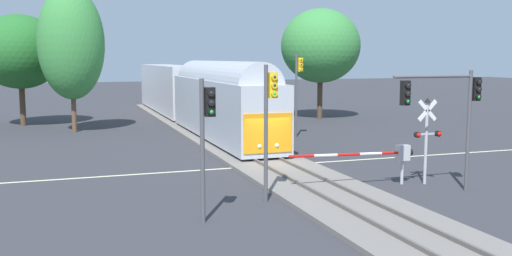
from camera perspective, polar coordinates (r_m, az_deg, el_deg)
name	(u,v)px	position (r m, az deg, el deg)	size (l,w,h in m)	color
ground_plane	(271,166)	(30.09, 1.52, -3.81)	(220.00, 220.00, 0.00)	#333338
road_centre_stripe	(271,166)	(30.09, 1.52, -3.81)	(44.00, 0.20, 0.01)	beige
railway_track	(271,164)	(30.08, 1.52, -3.63)	(4.40, 80.00, 0.32)	slate
commuter_train	(193,92)	(47.72, -6.36, 3.58)	(3.04, 39.77, 5.16)	#B2B7C1
crossing_gate_near	(389,154)	(25.96, 13.28, -2.61)	(6.09, 0.40, 1.80)	#B7B7BC
crossing_signal_mast	(427,132)	(26.47, 16.86, -0.36)	(1.36, 0.44, 3.93)	#B2B2B7
traffic_signal_median	(269,111)	(22.09, 1.36, 1.76)	(0.53, 0.38, 5.44)	#4C4C51
traffic_signal_near_left	(206,127)	(19.35, -5.03, 0.12)	(0.53, 0.38, 5.00)	#4C4C51
traffic_signal_far_side	(298,82)	(40.34, 4.27, 4.69)	(0.53, 0.38, 6.00)	#4C4C51
traffic_signal_near_right	(449,101)	(24.91, 18.90, 2.55)	(4.21, 0.38, 5.18)	#4C4C51
pine_left_background	(20,52)	(51.24, -22.72, 7.10)	(6.96, 6.96, 9.27)	#4C3828
oak_far_right	(321,46)	(53.33, 6.53, 8.23)	(7.36, 7.36, 10.23)	#4C3828
oak_behind_train	(71,44)	(45.48, -18.14, 8.10)	(4.95, 4.95, 11.05)	brown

